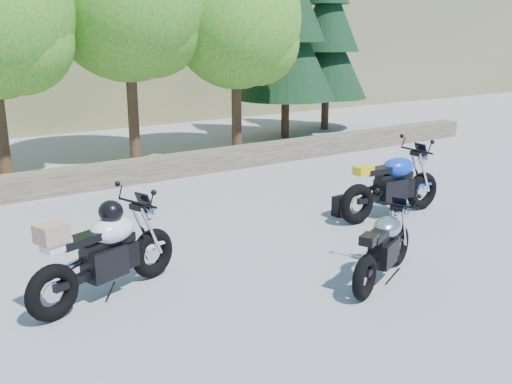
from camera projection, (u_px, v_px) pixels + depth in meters
ground at (282, 256)px, 8.65m from camera, size 90.00×90.00×0.00m
stone_wall at (138, 171)px, 12.98m from camera, size 22.00×0.55×0.50m
tree_decid_mid at (132, 1)px, 14.08m from camera, size 4.08×4.08×6.24m
tree_decid_right at (240, 25)px, 15.25m from camera, size 3.54×3.54×5.41m
conifer_near at (286, 20)px, 17.56m from camera, size 3.17×3.17×7.06m
conifer_far at (327, 34)px, 19.34m from camera, size 2.82×2.82×6.27m
silver_bike at (384, 248)px, 7.68m from camera, size 1.82×0.94×0.97m
white_bike at (104, 252)px, 7.15m from camera, size 2.20×0.97×1.25m
blue_bike at (392, 186)px, 10.40m from camera, size 2.38×0.75×1.19m
backpack at (340, 206)px, 10.54m from camera, size 0.28×0.25×0.37m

